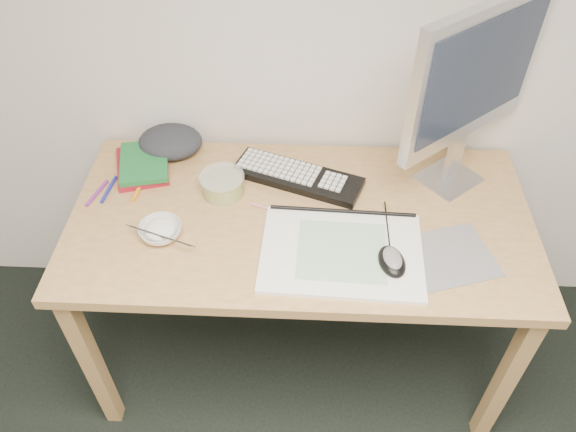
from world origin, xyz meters
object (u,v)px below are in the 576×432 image
Objects in this scene: sketchpad at (342,252)px; monitor at (475,79)px; keyboard at (298,177)px; rice_bowl at (161,231)px; desk at (301,235)px.

monitor is at bearing 45.87° from sketchpad.
keyboard is 0.70× the size of monitor.
monitor is 0.99m from rice_bowl.
monitor is (0.35, 0.34, 0.36)m from sketchpad.
desk is 3.08× the size of sketchpad.
sketchpad reaches higher than desk.
rice_bowl is at bearing 177.22° from sketchpad.
rice_bowl is at bearing 158.10° from monitor.
sketchpad is 1.09× the size of keyboard.
monitor is 4.77× the size of rice_bowl.
monitor is at bearing 18.32° from rice_bowl.
sketchpad is 0.61m from monitor.
desk is 2.36× the size of monitor.
monitor reaches higher than desk.
rice_bowl is at bearing -166.10° from desk.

